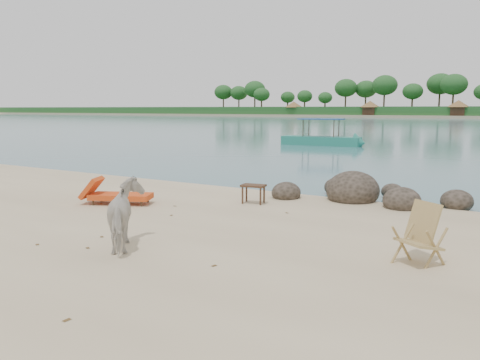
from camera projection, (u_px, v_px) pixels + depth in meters
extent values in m
ellipsoid|color=#2B251D|center=(286.00, 194.00, 13.22)|extent=(0.81, 0.90, 0.61)
ellipsoid|color=#2B251D|center=(353.00, 192.00, 12.94)|extent=(1.44, 1.59, 1.08)
ellipsoid|color=#2B251D|center=(402.00, 202.00, 11.91)|extent=(0.95, 1.04, 0.71)
ellipsoid|color=#2B251D|center=(457.00, 203.00, 11.99)|extent=(0.81, 0.89, 0.61)
ellipsoid|color=#2B251D|center=(337.00, 188.00, 14.21)|extent=(0.76, 0.83, 0.57)
ellipsoid|color=#2B251D|center=(392.00, 193.00, 13.58)|extent=(0.63, 0.69, 0.47)
imported|color=silver|center=(127.00, 216.00, 8.41)|extent=(1.48, 1.52, 1.23)
plane|color=brown|center=(88.00, 249.00, 8.45)|extent=(0.13, 0.13, 0.00)
plane|color=brown|center=(128.00, 217.00, 10.95)|extent=(0.13, 0.13, 0.00)
plane|color=brown|center=(37.00, 246.00, 8.66)|extent=(0.13, 0.13, 0.00)
plane|color=brown|center=(118.00, 227.00, 10.05)|extent=(0.10, 0.10, 0.00)
plane|color=brown|center=(102.00, 238.00, 9.19)|extent=(0.14, 0.14, 0.00)
plane|color=brown|center=(175.00, 207.00, 12.08)|extent=(0.10, 0.10, 0.00)
plane|color=brown|center=(171.00, 216.00, 11.03)|extent=(0.13, 0.13, 0.00)
plane|color=brown|center=(139.00, 197.00, 13.46)|extent=(0.13, 0.13, 0.00)
plane|color=brown|center=(214.00, 267.00, 7.50)|extent=(0.12, 0.12, 0.00)
plane|color=brown|center=(287.00, 214.00, 11.28)|extent=(0.14, 0.14, 0.00)
plane|color=brown|center=(67.00, 322.00, 5.57)|extent=(0.11, 0.11, 0.00)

